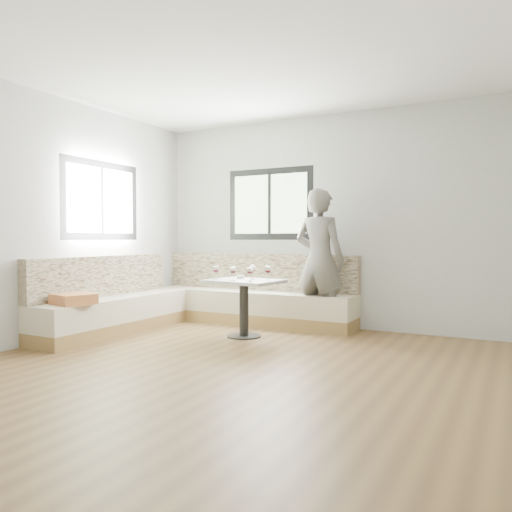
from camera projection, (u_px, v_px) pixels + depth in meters
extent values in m
cube|color=brown|center=(236.00, 371.00, 4.40)|extent=(5.00, 5.00, 0.01)
cube|color=white|center=(235.00, 50.00, 4.31)|extent=(5.00, 5.00, 0.01)
cube|color=#B7B7B2|center=(331.00, 221.00, 6.56)|extent=(5.00, 0.01, 2.80)
cube|color=#B7B7B2|center=(41.00, 218.00, 5.53)|extent=(0.01, 5.00, 2.80)
cube|color=black|center=(270.00, 204.00, 6.97)|extent=(1.30, 0.02, 1.00)
cube|color=black|center=(102.00, 200.00, 6.31)|extent=(0.02, 1.30, 1.00)
cube|color=olive|center=(251.00, 318.00, 6.86)|extent=(2.90, 0.55, 0.16)
cube|color=beige|center=(251.00, 301.00, 6.85)|extent=(2.90, 0.55, 0.29)
cube|color=beige|center=(258.00, 272.00, 7.02)|extent=(2.90, 0.14, 0.50)
cube|color=olive|center=(114.00, 326.00, 6.17)|extent=(0.55, 2.25, 0.16)
cube|color=beige|center=(114.00, 308.00, 6.16)|extent=(0.55, 2.25, 0.29)
cube|color=beige|center=(101.00, 276.00, 6.25)|extent=(0.14, 2.25, 0.50)
cube|color=#D18F47|center=(73.00, 299.00, 5.44)|extent=(0.46, 0.46, 0.12)
cylinder|color=black|center=(244.00, 336.00, 5.92)|extent=(0.40, 0.40, 0.02)
cylinder|color=black|center=(244.00, 310.00, 5.91)|extent=(0.11, 0.11, 0.64)
cube|color=silver|center=(244.00, 281.00, 5.90)|extent=(0.89, 0.72, 0.04)
imported|color=#625F58|center=(319.00, 260.00, 6.28)|extent=(0.70, 0.50, 1.80)
cylinder|color=white|center=(240.00, 277.00, 6.05)|extent=(0.10, 0.10, 0.04)
sphere|color=black|center=(242.00, 276.00, 6.05)|extent=(0.02, 0.02, 0.02)
sphere|color=black|center=(240.00, 276.00, 6.06)|extent=(0.02, 0.02, 0.02)
sphere|color=black|center=(240.00, 276.00, 6.03)|extent=(0.02, 0.02, 0.02)
cylinder|color=white|center=(216.00, 279.00, 5.94)|extent=(0.06, 0.06, 0.01)
cylinder|color=white|center=(216.00, 276.00, 5.94)|extent=(0.01, 0.01, 0.08)
ellipsoid|color=white|center=(216.00, 269.00, 5.93)|extent=(0.08, 0.08, 0.10)
cylinder|color=#3F020A|center=(216.00, 271.00, 5.94)|extent=(0.05, 0.05, 0.02)
cylinder|color=white|center=(233.00, 280.00, 5.77)|extent=(0.06, 0.06, 0.01)
cylinder|color=white|center=(233.00, 277.00, 5.77)|extent=(0.01, 0.01, 0.08)
ellipsoid|color=white|center=(233.00, 270.00, 5.76)|extent=(0.08, 0.08, 0.10)
cylinder|color=#3F020A|center=(233.00, 272.00, 5.77)|extent=(0.05, 0.05, 0.02)
cylinder|color=white|center=(250.00, 281.00, 5.68)|extent=(0.06, 0.06, 0.01)
cylinder|color=white|center=(250.00, 278.00, 5.68)|extent=(0.01, 0.01, 0.08)
ellipsoid|color=white|center=(250.00, 270.00, 5.68)|extent=(0.08, 0.08, 0.10)
cylinder|color=#3F020A|center=(250.00, 272.00, 5.68)|extent=(0.05, 0.05, 0.02)
cylinder|color=white|center=(253.00, 279.00, 5.96)|extent=(0.06, 0.06, 0.01)
cylinder|color=white|center=(253.00, 276.00, 5.96)|extent=(0.01, 0.01, 0.08)
ellipsoid|color=white|center=(253.00, 269.00, 5.96)|extent=(0.08, 0.08, 0.10)
cylinder|color=#3F020A|center=(253.00, 270.00, 5.96)|extent=(0.05, 0.05, 0.02)
cylinder|color=white|center=(268.00, 280.00, 5.83)|extent=(0.06, 0.06, 0.01)
cylinder|color=white|center=(268.00, 277.00, 5.82)|extent=(0.01, 0.01, 0.08)
ellipsoid|color=white|center=(268.00, 269.00, 5.82)|extent=(0.08, 0.08, 0.10)
cylinder|color=#3F020A|center=(268.00, 271.00, 5.82)|extent=(0.05, 0.05, 0.02)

